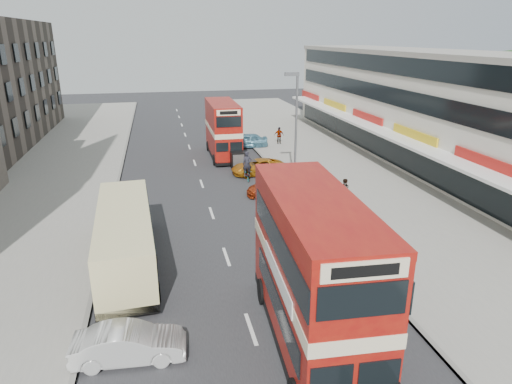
{
  "coord_description": "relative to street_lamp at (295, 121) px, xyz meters",
  "views": [
    {
      "loc": [
        -2.87,
        -11.96,
        10.43
      ],
      "look_at": [
        1.22,
        6.66,
        3.79
      ],
      "focal_mm": 31.52,
      "sensor_mm": 36.0,
      "label": 1
    }
  ],
  "objects": [
    {
      "name": "cyclist",
      "position": [
        -3.02,
        2.13,
        -3.95
      ],
      "size": [
        0.69,
        1.51,
        2.25
      ],
      "rotation": [
        0.0,
        0.0,
        0.0
      ],
      "color": "gray",
      "rests_on": "ground"
    },
    {
      "name": "ground",
      "position": [
        -6.52,
        -18.0,
        -4.78
      ],
      "size": [
        160.0,
        160.0,
        0.0
      ],
      "primitive_type": "plane",
      "color": "#28282B",
      "rests_on": "ground"
    },
    {
      "name": "kerb_left",
      "position": [
        -12.62,
        2.0,
        -4.71
      ],
      "size": [
        0.2,
        90.0,
        0.16
      ],
      "primitive_type": "cube",
      "color": "gray",
      "rests_on": "ground"
    },
    {
      "name": "car_left_front",
      "position": [
        -10.88,
        -16.74,
        -4.16
      ],
      "size": [
        3.86,
        1.56,
        1.24
      ],
      "primitive_type": "imported",
      "rotation": [
        0.0,
        0.0,
        1.51
      ],
      "color": "silver",
      "rests_on": "ground"
    },
    {
      "name": "car_right_c",
      "position": [
        -1.05,
        12.5,
        -4.07
      ],
      "size": [
        4.36,
        2.11,
        1.43
      ],
      "primitive_type": "imported",
      "rotation": [
        0.0,
        0.0,
        -1.67
      ],
      "color": "teal",
      "rests_on": "ground"
    },
    {
      "name": "street_lamp",
      "position": [
        0.0,
        0.0,
        0.0
      ],
      "size": [
        1.0,
        0.2,
        8.12
      ],
      "color": "slate",
      "rests_on": "ground"
    },
    {
      "name": "road_surface",
      "position": [
        -6.52,
        2.0,
        -4.78
      ],
      "size": [
        12.0,
        90.0,
        0.01
      ],
      "primitive_type": "cube",
      "color": "#28282B",
      "rests_on": "ground"
    },
    {
      "name": "coach",
      "position": [
        -11.28,
        -9.76,
        -3.29
      ],
      "size": [
        2.96,
        9.71,
        2.54
      ],
      "rotation": [
        0.0,
        0.0,
        0.05
      ],
      "color": "black",
      "rests_on": "ground"
    },
    {
      "name": "kerb_right",
      "position": [
        -0.42,
        2.0,
        -4.71
      ],
      "size": [
        0.2,
        90.0,
        0.16
      ],
      "primitive_type": "cube",
      "color": "gray",
      "rests_on": "ground"
    },
    {
      "name": "pavement_left",
      "position": [
        -18.52,
        2.0,
        -4.71
      ],
      "size": [
        12.0,
        90.0,
        0.15
      ],
      "primitive_type": "cube",
      "color": "gray",
      "rests_on": "ground"
    },
    {
      "name": "commercial_row",
      "position": [
        13.42,
        4.0,
        -0.09
      ],
      "size": [
        9.9,
        46.2,
        9.3
      ],
      "color": "beige",
      "rests_on": "ground"
    },
    {
      "name": "bus_main",
      "position": [
        -4.56,
        -17.12,
        -1.98
      ],
      "size": [
        3.13,
        9.79,
        5.32
      ],
      "rotation": [
        0.0,
        0.0,
        3.08
      ],
      "color": "black",
      "rests_on": "ground"
    },
    {
      "name": "pavement_right",
      "position": [
        5.48,
        2.0,
        -4.71
      ],
      "size": [
        12.0,
        90.0,
        0.15
      ],
      "primitive_type": "cube",
      "color": "gray",
      "rests_on": "ground"
    },
    {
      "name": "pedestrian_near",
      "position": [
        2.03,
        -4.46,
        -3.8
      ],
      "size": [
        0.64,
        0.45,
        1.68
      ],
      "primitive_type": "imported",
      "rotation": [
        0.0,
        0.0,
        3.08
      ],
      "color": "gray",
      "rests_on": "pavement_right"
    },
    {
      "name": "car_right_a",
      "position": [
        -1.79,
        -1.73,
        -4.2
      ],
      "size": [
        4.18,
        2.03,
        1.17
      ],
      "primitive_type": "imported",
      "rotation": [
        0.0,
        0.0,
        -1.67
      ],
      "color": "#9D2F0F",
      "rests_on": "ground"
    },
    {
      "name": "car_right_b",
      "position": [
        -1.84,
        3.52,
        -4.18
      ],
      "size": [
        4.54,
        2.51,
        1.2
      ],
      "primitive_type": "imported",
      "rotation": [
        0.0,
        0.0,
        -1.45
      ],
      "color": "#BC7112",
      "rests_on": "ground"
    },
    {
      "name": "pedestrian_far",
      "position": [
        2.42,
        12.99,
        -3.8
      ],
      "size": [
        1.02,
        0.51,
        1.67
      ],
      "primitive_type": "imported",
      "rotation": [
        0.0,
        0.0,
        -0.11
      ],
      "color": "gray",
      "rests_on": "pavement_right"
    },
    {
      "name": "bus_second",
      "position": [
        -3.73,
        9.57,
        -2.28
      ],
      "size": [
        2.45,
        8.66,
        4.76
      ],
      "rotation": [
        0.0,
        0.0,
        3.13
      ],
      "color": "black",
      "rests_on": "ground"
    }
  ]
}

